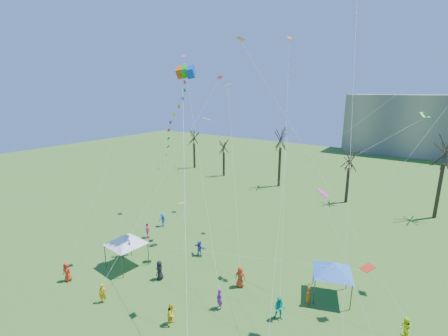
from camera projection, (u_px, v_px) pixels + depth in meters
The scene contains 6 objects.
bare_tree_row at pixel (377, 157), 44.22m from camera, with size 67.92×8.81×11.18m.
big_box_kite at pixel (174, 129), 26.78m from camera, with size 5.68×6.37×20.34m.
canopy_tent_white at pixel (126, 239), 28.87m from camera, with size 4.29×4.29×3.23m.
canopy_tent_blue at pixel (333, 267), 24.52m from camera, with size 3.85×3.85×3.07m.
festival_crowd at pixel (204, 281), 25.67m from camera, with size 27.16×13.48×1.84m.
small_kites_aloft at pixel (269, 117), 26.99m from camera, with size 30.81×20.84×33.46m.
Camera 1 is at (12.98, -11.97, 16.17)m, focal length 25.00 mm.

